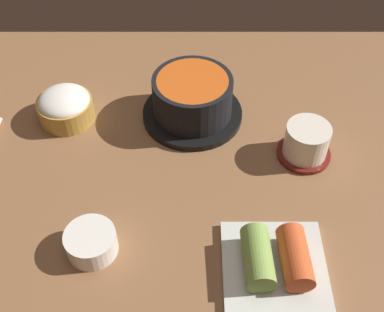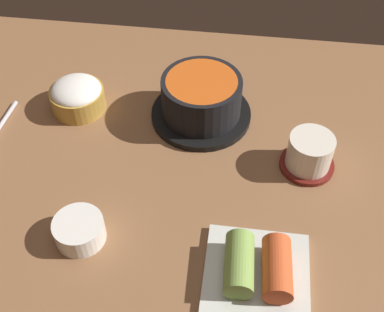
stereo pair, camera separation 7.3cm
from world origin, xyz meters
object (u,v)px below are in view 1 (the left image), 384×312
stone_pot (192,99)px  side_bowl_near (91,242)px  tea_cup_with_saucer (306,142)px  kimchi_plate (275,261)px  rice_bowl (65,106)px

stone_pot → side_bowl_near: 32.15cm
tea_cup_with_saucer → kimchi_plate: 23.17cm
stone_pot → tea_cup_with_saucer: stone_pot is taller
rice_bowl → side_bowl_near: size_ratio=1.32×
tea_cup_with_saucer → kimchi_plate: (-7.46, -21.90, -1.23)cm
rice_bowl → stone_pot: bearing=1.3°
kimchi_plate → stone_pot: bearing=110.1°
stone_pot → rice_bowl: 23.03cm
rice_bowl → side_bowl_near: 29.24cm
stone_pot → tea_cup_with_saucer: bearing=-27.2°
kimchi_plate → side_bowl_near: size_ratio=1.95×
tea_cup_with_saucer → kimchi_plate: bearing=-108.8°
kimchi_plate → side_bowl_near: kimchi_plate is taller
stone_pot → tea_cup_with_saucer: size_ratio=2.00×
stone_pot → kimchi_plate: size_ratio=1.24×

